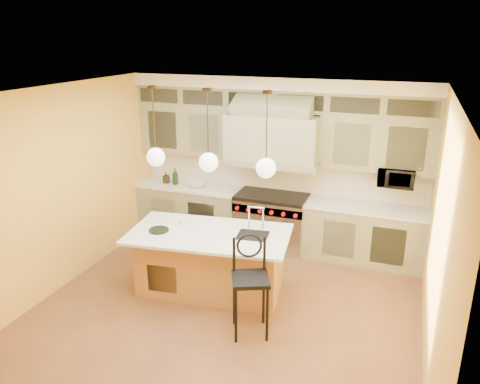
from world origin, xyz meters
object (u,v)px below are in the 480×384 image
at_px(range, 271,221).
at_px(counter_stool, 250,279).
at_px(kitchen_island, 211,260).
at_px(microwave, 396,177).

distance_m(range, counter_stool, 2.50).
distance_m(range, kitchen_island, 1.74).
bearing_deg(range, counter_stool, -79.45).
bearing_deg(counter_stool, range, 76.54).
bearing_deg(microwave, counter_stool, -120.40).
height_order(range, kitchen_island, kitchen_island).
xyz_separation_m(counter_stool, microwave, (1.49, 2.55, 0.73)).
bearing_deg(range, kitchen_island, -103.10).
xyz_separation_m(range, counter_stool, (0.46, -2.44, 0.24)).
height_order(kitchen_island, counter_stool, kitchen_island).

